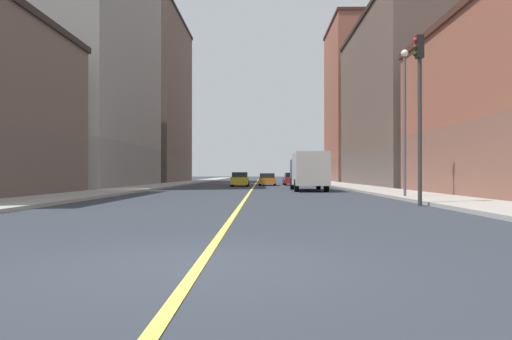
{
  "coord_description": "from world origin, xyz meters",
  "views": [
    {
      "loc": [
        0.89,
        -6.94,
        1.29
      ],
      "look_at": [
        0.11,
        49.66,
        1.68
      ],
      "focal_mm": 34.6,
      "sensor_mm": 36.0,
      "label": 1
    }
  ],
  "objects_px": {
    "building_left_far": "(366,103)",
    "box_truck": "(308,170)",
    "building_right_midblock": "(82,60)",
    "street_lamp_left_near": "(405,108)",
    "car_yellow": "(240,180)",
    "car_red": "(292,179)",
    "car_orange": "(267,179)",
    "building_right_distant": "(145,100)",
    "traffic_light_left_near": "(419,97)",
    "building_left_mid": "(412,102)"
  },
  "relations": [
    {
      "from": "building_left_far",
      "to": "box_truck",
      "type": "height_order",
      "value": "building_left_far"
    },
    {
      "from": "building_right_midblock",
      "to": "building_left_far",
      "type": "bearing_deg",
      "value": 39.87
    },
    {
      "from": "street_lamp_left_near",
      "to": "box_truck",
      "type": "xyz_separation_m",
      "value": [
        -3.81,
        11.69,
        -3.1
      ]
    },
    {
      "from": "car_yellow",
      "to": "car_red",
      "type": "relative_size",
      "value": 1.03
    },
    {
      "from": "building_right_midblock",
      "to": "car_yellow",
      "type": "height_order",
      "value": "building_right_midblock"
    },
    {
      "from": "car_yellow",
      "to": "car_orange",
      "type": "distance_m",
      "value": 4.67
    },
    {
      "from": "building_right_distant",
      "to": "building_right_midblock",
      "type": "bearing_deg",
      "value": -90.0
    },
    {
      "from": "building_right_midblock",
      "to": "street_lamp_left_near",
      "type": "xyz_separation_m",
      "value": [
        24.43,
        -21.46,
        -7.5
      ]
    },
    {
      "from": "building_right_distant",
      "to": "traffic_light_left_near",
      "type": "xyz_separation_m",
      "value": [
        23.41,
        -52.24,
        -7.77
      ]
    },
    {
      "from": "building_left_mid",
      "to": "building_right_midblock",
      "type": "xyz_separation_m",
      "value": [
        -32.65,
        -4.52,
        3.42
      ]
    },
    {
      "from": "building_right_midblock",
      "to": "street_lamp_left_near",
      "type": "relative_size",
      "value": 3.26
    },
    {
      "from": "building_right_distant",
      "to": "box_truck",
      "type": "xyz_separation_m",
      "value": [
        20.62,
        -35.01,
        -10.56
      ]
    },
    {
      "from": "traffic_light_left_near",
      "to": "car_red",
      "type": "xyz_separation_m",
      "value": [
        -2.98,
        34.44,
        -3.65
      ]
    },
    {
      "from": "building_left_far",
      "to": "street_lamp_left_near",
      "type": "bearing_deg",
      "value": -99.58
    },
    {
      "from": "building_left_far",
      "to": "car_orange",
      "type": "xyz_separation_m",
      "value": [
        -14.97,
        -21.02,
        -11.19
      ]
    },
    {
      "from": "building_left_mid",
      "to": "building_right_distant",
      "type": "height_order",
      "value": "building_right_distant"
    },
    {
      "from": "building_left_far",
      "to": "street_lamp_left_near",
      "type": "xyz_separation_m",
      "value": [
        -8.23,
        -48.73,
        -7.21
      ]
    },
    {
      "from": "building_left_far",
      "to": "street_lamp_left_near",
      "type": "height_order",
      "value": "building_left_far"
    },
    {
      "from": "traffic_light_left_near",
      "to": "box_truck",
      "type": "bearing_deg",
      "value": 99.21
    },
    {
      "from": "car_orange",
      "to": "building_left_far",
      "type": "bearing_deg",
      "value": 54.55
    },
    {
      "from": "building_left_far",
      "to": "car_red",
      "type": "distance_m",
      "value": 25.83
    },
    {
      "from": "car_yellow",
      "to": "car_red",
      "type": "xyz_separation_m",
      "value": [
        5.49,
        4.96,
        -0.01
      ]
    },
    {
      "from": "building_right_distant",
      "to": "street_lamp_left_near",
      "type": "height_order",
      "value": "building_right_distant"
    },
    {
      "from": "building_left_mid",
      "to": "street_lamp_left_near",
      "type": "relative_size",
      "value": 3.46
    },
    {
      "from": "car_yellow",
      "to": "car_orange",
      "type": "relative_size",
      "value": 0.94
    },
    {
      "from": "building_left_far",
      "to": "box_truck",
      "type": "distance_m",
      "value": 40.28
    },
    {
      "from": "traffic_light_left_near",
      "to": "street_lamp_left_near",
      "type": "height_order",
      "value": "street_lamp_left_near"
    },
    {
      "from": "building_right_midblock",
      "to": "car_yellow",
      "type": "distance_m",
      "value": 18.98
    },
    {
      "from": "building_right_midblock",
      "to": "box_truck",
      "type": "xyz_separation_m",
      "value": [
        20.62,
        -9.77,
        -10.6
      ]
    },
    {
      "from": "box_truck",
      "to": "car_red",
      "type": "bearing_deg",
      "value": 90.63
    },
    {
      "from": "car_red",
      "to": "car_yellow",
      "type": "bearing_deg",
      "value": -137.91
    },
    {
      "from": "car_yellow",
      "to": "box_truck",
      "type": "distance_m",
      "value": 13.53
    },
    {
      "from": "building_left_far",
      "to": "car_red",
      "type": "xyz_separation_m",
      "value": [
        -12.22,
        -19.83,
        -11.17
      ]
    },
    {
      "from": "street_lamp_left_near",
      "to": "car_yellow",
      "type": "relative_size",
      "value": 1.78
    },
    {
      "from": "car_orange",
      "to": "street_lamp_left_near",
      "type": "bearing_deg",
      "value": -76.33
    },
    {
      "from": "building_left_mid",
      "to": "building_left_far",
      "type": "height_order",
      "value": "building_left_far"
    },
    {
      "from": "building_left_mid",
      "to": "car_orange",
      "type": "distance_m",
      "value": 17.09
    },
    {
      "from": "street_lamp_left_near",
      "to": "car_orange",
      "type": "bearing_deg",
      "value": 103.67
    },
    {
      "from": "building_right_distant",
      "to": "car_red",
      "type": "bearing_deg",
      "value": -41.07
    },
    {
      "from": "building_left_far",
      "to": "building_left_mid",
      "type": "bearing_deg",
      "value": -90.0
    },
    {
      "from": "building_left_far",
      "to": "building_right_midblock",
      "type": "height_order",
      "value": "building_right_midblock"
    },
    {
      "from": "building_left_far",
      "to": "building_right_distant",
      "type": "relative_size",
      "value": 0.98
    },
    {
      "from": "car_orange",
      "to": "box_truck",
      "type": "relative_size",
      "value": 0.56
    },
    {
      "from": "building_left_far",
      "to": "car_red",
      "type": "height_order",
      "value": "building_left_far"
    },
    {
      "from": "building_left_far",
      "to": "building_right_midblock",
      "type": "relative_size",
      "value": 0.98
    },
    {
      "from": "building_right_midblock",
      "to": "car_yellow",
      "type": "relative_size",
      "value": 5.81
    },
    {
      "from": "car_yellow",
      "to": "car_orange",
      "type": "xyz_separation_m",
      "value": [
        2.75,
        3.77,
        -0.04
      ]
    },
    {
      "from": "building_left_mid",
      "to": "box_truck",
      "type": "xyz_separation_m",
      "value": [
        -12.04,
        -14.29,
        -7.18
      ]
    },
    {
      "from": "building_right_distant",
      "to": "box_truck",
      "type": "distance_m",
      "value": 41.98
    },
    {
      "from": "car_orange",
      "to": "box_truck",
      "type": "bearing_deg",
      "value": -79.63
    }
  ]
}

